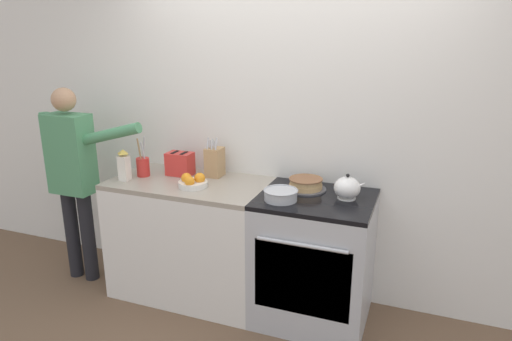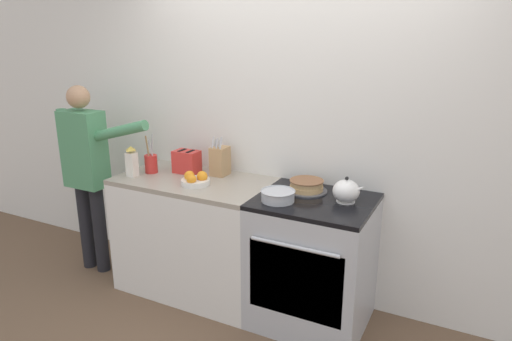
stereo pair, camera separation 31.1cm
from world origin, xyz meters
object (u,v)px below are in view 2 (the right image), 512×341
toaster (187,162)px  milk_carton (132,162)px  mixing_bowl (278,196)px  knife_block (220,161)px  tea_kettle (346,191)px  person_baker (87,165)px  stove_range (312,262)px  utensil_crock (151,163)px  fruit_bowl (195,179)px  layer_cake (306,186)px

toaster → milk_carton: 0.41m
mixing_bowl → knife_block: size_ratio=0.74×
mixing_bowl → tea_kettle: bearing=24.9°
toaster → person_baker: 0.85m
stove_range → person_baker: size_ratio=0.58×
stove_range → knife_block: (-0.84, 0.18, 0.57)m
knife_block → person_baker: (-1.08, -0.32, -0.09)m
knife_block → utensil_crock: (-0.51, -0.19, -0.04)m
knife_block → milk_carton: size_ratio=1.31×
knife_block → fruit_bowl: bearing=-97.8°
mixing_bowl → toaster: size_ratio=1.08×
milk_carton → person_baker: 0.51m
person_baker → milk_carton: bearing=-0.7°
toaster → knife_block: bearing=13.7°
mixing_bowl → milk_carton: bearing=-179.4°
knife_block → utensil_crock: knife_block is taller
stove_range → fruit_bowl: (-0.88, -0.10, 0.50)m
layer_cake → tea_kettle: bearing=-14.1°
knife_block → mixing_bowl: bearing=-27.0°
tea_kettle → mixing_bowl: size_ratio=0.93×
mixing_bowl → toaster: toaster is taller
tea_kettle → mixing_bowl: (-0.40, -0.19, -0.04)m
utensil_crock → toaster: utensil_crock is taller
layer_cake → fruit_bowl: size_ratio=1.38×
toaster → layer_cake: bearing=0.3°
knife_block → utensil_crock: bearing=-159.8°
fruit_bowl → toaster: toaster is taller
fruit_bowl → utensil_crock: bearing=168.2°
toaster → mixing_bowl: bearing=-16.0°
layer_cake → toaster: size_ratio=1.36×
fruit_bowl → milk_carton: 0.54m
knife_block → fruit_bowl: 0.30m
layer_cake → stove_range: bearing=-49.7°
person_baker → knife_block: bearing=17.6°
knife_block → stove_range: bearing=-12.5°
mixing_bowl → layer_cake: bearing=69.3°
layer_cake → fruit_bowl: (-0.77, -0.23, 0.00)m
stove_range → milk_carton: (-1.41, -0.15, 0.57)m
tea_kettle → toaster: 1.30m
utensil_crock → fruit_bowl: bearing=-11.8°
fruit_bowl → layer_cake: bearing=16.5°
stove_range → utensil_crock: 1.45m
mixing_bowl → knife_block: 0.71m
layer_cake → tea_kettle: tea_kettle is taller
knife_block → toaster: knife_block is taller
stove_range → knife_block: size_ratio=2.95×
mixing_bowl → utensil_crock: utensil_crock is taller
person_baker → layer_cake: bearing=9.3°
layer_cake → person_baker: bearing=-171.9°
knife_block → milk_carton: bearing=-150.0°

